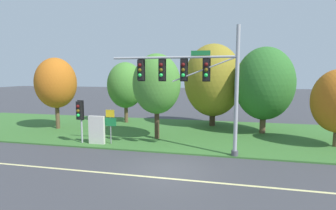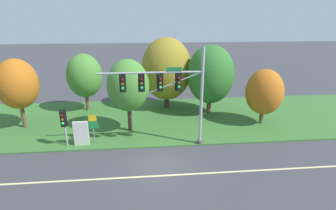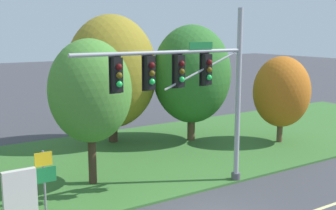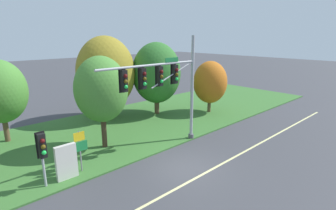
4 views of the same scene
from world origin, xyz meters
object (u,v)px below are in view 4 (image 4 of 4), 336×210
(pedestrian_signal_near_kerb, at_px, (42,149))
(info_kiosk, at_px, (66,162))
(tree_behind_signpost, at_px, (101,90))
(tree_mid_verge, at_px, (106,73))
(route_sign_post, at_px, (80,146))
(tree_left_of_mast, at_px, (0,92))
(tree_tall_centre, at_px, (156,73))
(tree_right_far, at_px, (210,82))
(traffic_signal_mast, at_px, (166,82))

(pedestrian_signal_near_kerb, bearing_deg, info_kiosk, 7.74)
(pedestrian_signal_near_kerb, height_order, tree_behind_signpost, tree_behind_signpost)
(tree_mid_verge, bearing_deg, tree_behind_signpost, -122.58)
(route_sign_post, height_order, tree_mid_verge, tree_mid_verge)
(tree_left_of_mast, height_order, tree_tall_centre, tree_tall_centre)
(tree_behind_signpost, bearing_deg, pedestrian_signal_near_kerb, -151.85)
(route_sign_post, height_order, info_kiosk, route_sign_post)
(route_sign_post, bearing_deg, tree_right_far, 10.05)
(traffic_signal_mast, distance_m, tree_tall_centre, 8.16)
(pedestrian_signal_near_kerb, bearing_deg, tree_right_far, 10.13)
(tree_mid_verge, bearing_deg, tree_right_far, -32.76)
(route_sign_post, distance_m, info_kiosk, 1.09)
(route_sign_post, relative_size, tree_right_far, 0.47)
(tree_tall_centre, height_order, tree_right_far, tree_tall_centre)
(tree_left_of_mast, distance_m, info_kiosk, 8.48)
(tree_tall_centre, xyz_separation_m, tree_right_far, (4.13, -3.15, -0.97))
(pedestrian_signal_near_kerb, bearing_deg, tree_left_of_mast, 89.72)
(route_sign_post, xyz_separation_m, info_kiosk, (-0.90, -0.23, -0.56))
(tree_behind_signpost, distance_m, tree_right_far, 11.96)
(route_sign_post, relative_size, info_kiosk, 1.24)
(tree_mid_verge, bearing_deg, tree_tall_centre, -27.61)
(tree_behind_signpost, relative_size, tree_mid_verge, 0.83)
(tree_behind_signpost, bearing_deg, tree_right_far, 2.20)
(route_sign_post, bearing_deg, tree_left_of_mast, 104.35)
(tree_behind_signpost, bearing_deg, route_sign_post, -141.42)
(route_sign_post, xyz_separation_m, tree_right_far, (14.57, 2.58, 1.46))
(route_sign_post, bearing_deg, tree_mid_verge, 51.18)
(traffic_signal_mast, xyz_separation_m, tree_right_far, (8.91, 3.44, -1.52))
(tree_left_of_mast, height_order, tree_behind_signpost, tree_behind_signpost)
(tree_right_far, bearing_deg, tree_mid_verge, 147.24)
(traffic_signal_mast, height_order, tree_mid_verge, traffic_signal_mast)
(tree_right_far, bearing_deg, traffic_signal_mast, -158.89)
(tree_behind_signpost, bearing_deg, tree_left_of_mast, 129.55)
(tree_behind_signpost, bearing_deg, info_kiosk, -146.54)
(info_kiosk, bearing_deg, tree_right_far, 10.30)
(pedestrian_signal_near_kerb, bearing_deg, tree_tall_centre, 26.14)
(tree_behind_signpost, relative_size, info_kiosk, 3.24)
(traffic_signal_mast, distance_m, tree_right_far, 9.67)
(pedestrian_signal_near_kerb, xyz_separation_m, route_sign_post, (2.02, 0.38, -0.60))
(tree_left_of_mast, relative_size, tree_behind_signpost, 0.95)
(pedestrian_signal_near_kerb, xyz_separation_m, tree_mid_verge, (8.36, 8.26, 2.02))
(pedestrian_signal_near_kerb, relative_size, info_kiosk, 1.54)
(traffic_signal_mast, xyz_separation_m, pedestrian_signal_near_kerb, (-7.69, 0.47, -2.39))
(traffic_signal_mast, distance_m, pedestrian_signal_near_kerb, 8.06)
(tree_mid_verge, bearing_deg, info_kiosk, -131.76)
(pedestrian_signal_near_kerb, distance_m, tree_left_of_mast, 8.27)
(traffic_signal_mast, height_order, route_sign_post, traffic_signal_mast)
(tree_mid_verge, height_order, info_kiosk, tree_mid_verge)
(pedestrian_signal_near_kerb, height_order, tree_tall_centre, tree_tall_centre)
(tree_mid_verge, xyz_separation_m, tree_right_far, (8.23, -5.30, -1.16))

